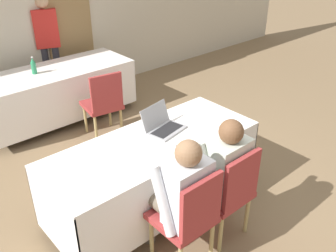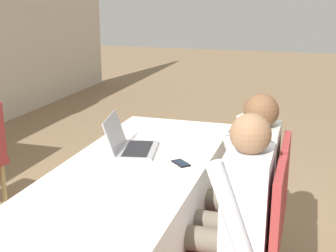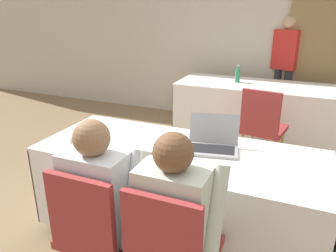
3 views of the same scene
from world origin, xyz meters
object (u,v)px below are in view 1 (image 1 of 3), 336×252
(person_checkered_shirt, at_px, (180,193))
(person_white_shirt, at_px, (220,170))
(cell_phone, at_px, (179,150))
(laptop, at_px, (163,126))
(water_bottle, at_px, (33,66))
(chair_far_spare, at_px, (104,102))
(chair_near_right, at_px, (228,191))
(person_red_shirt, at_px, (48,42))
(chair_near_left, at_px, (189,216))

(person_checkered_shirt, distance_m, person_white_shirt, 0.46)
(cell_phone, xyz_separation_m, person_white_shirt, (0.14, -0.35, -0.10))
(laptop, distance_m, person_checkered_shirt, 0.85)
(laptop, distance_m, water_bottle, 2.25)
(person_white_shirt, bearing_deg, chair_far_spare, -94.55)
(person_white_shirt, bearing_deg, chair_near_right, 90.00)
(laptop, distance_m, person_white_shirt, 0.72)
(cell_phone, bearing_deg, person_red_shirt, 128.09)
(person_checkered_shirt, bearing_deg, chair_far_spare, -106.82)
(chair_near_left, bearing_deg, laptop, -118.60)
(laptop, relative_size, chair_near_right, 0.45)
(cell_phone, distance_m, person_white_shirt, 0.39)
(water_bottle, xyz_separation_m, chair_far_spare, (0.47, -0.86, -0.35))
(laptop, distance_m, chair_near_left, 0.97)
(chair_near_right, xyz_separation_m, chair_far_spare, (0.17, 2.18, 0.00))
(chair_far_spare, distance_m, person_white_shirt, 2.09)
(person_white_shirt, bearing_deg, laptop, -88.53)
(chair_near_left, xyz_separation_m, person_red_shirt, (0.69, 3.72, 0.41))
(chair_near_left, xyz_separation_m, person_white_shirt, (0.46, 0.10, 0.16))
(chair_near_left, bearing_deg, cell_phone, -124.99)
(laptop, bearing_deg, chair_far_spare, 71.19)
(chair_far_spare, height_order, person_white_shirt, person_white_shirt)
(person_white_shirt, relative_size, person_red_shirt, 0.73)
(person_checkered_shirt, relative_size, person_white_shirt, 1.00)
(person_checkered_shirt, distance_m, person_red_shirt, 3.69)
(cell_phone, height_order, person_red_shirt, person_red_shirt)
(chair_near_left, height_order, person_red_shirt, person_red_shirt)
(cell_phone, relative_size, chair_far_spare, 0.15)
(laptop, distance_m, person_red_shirt, 2.92)
(chair_far_spare, height_order, person_checkered_shirt, person_checkered_shirt)
(chair_far_spare, bearing_deg, person_white_shirt, 94.27)
(water_bottle, height_order, chair_near_left, water_bottle)
(chair_near_left, relative_size, person_checkered_shirt, 0.78)
(chair_far_spare, bearing_deg, laptop, 91.16)
(cell_phone, xyz_separation_m, chair_far_spare, (0.31, 1.72, -0.26))
(person_checkered_shirt, xyz_separation_m, person_red_shirt, (0.69, 3.62, 0.25))
(laptop, height_order, person_white_shirt, person_white_shirt)
(laptop, xyz_separation_m, chair_near_right, (0.02, -0.82, -0.29))
(person_checkered_shirt, height_order, person_white_shirt, same)
(chair_near_right, xyz_separation_m, person_checkered_shirt, (-0.46, 0.10, 0.16))
(water_bottle, xyz_separation_m, person_red_shirt, (0.53, 0.68, 0.06))
(laptop, relative_size, chair_near_left, 0.45)
(chair_far_spare, bearing_deg, person_checkered_shirt, 82.00)
(person_red_shirt, bearing_deg, chair_far_spare, -72.22)
(person_checkered_shirt, bearing_deg, laptop, -121.98)
(chair_near_right, bearing_deg, water_bottle, -84.24)
(laptop, height_order, chair_far_spare, laptop)
(cell_phone, bearing_deg, water_bottle, 138.13)
(chair_near_right, height_order, chair_far_spare, same)
(laptop, height_order, cell_phone, laptop)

